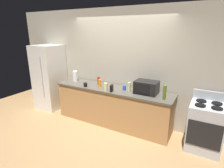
% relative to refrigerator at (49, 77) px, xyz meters
% --- Properties ---
extents(ground_plane, '(8.00, 8.00, 0.00)m').
position_rel_refrigerator_xyz_m(ground_plane, '(2.05, -0.40, -0.90)').
color(ground_plane, '#A87F51').
extents(back_wall, '(6.40, 0.10, 2.70)m').
position_rel_refrigerator_xyz_m(back_wall, '(2.05, 0.41, 0.45)').
color(back_wall, '#B2A893').
rests_on(back_wall, ground_plane).
extents(counter_run, '(2.84, 0.64, 0.90)m').
position_rel_refrigerator_xyz_m(counter_run, '(2.05, 0.00, -0.45)').
color(counter_run, '#B27F4C').
rests_on(counter_run, ground_plane).
extents(refrigerator, '(0.72, 0.73, 1.80)m').
position_rel_refrigerator_xyz_m(refrigerator, '(0.00, 0.00, 0.00)').
color(refrigerator, white).
rests_on(refrigerator, ground_plane).
extents(stove_range, '(0.60, 0.61, 1.08)m').
position_rel_refrigerator_xyz_m(stove_range, '(4.05, 0.00, -0.44)').
color(stove_range, '#B7BABF').
rests_on(stove_range, ground_plane).
extents(microwave, '(0.48, 0.35, 0.27)m').
position_rel_refrigerator_xyz_m(microwave, '(2.86, 0.05, 0.13)').
color(microwave, black).
rests_on(microwave, counter_run).
extents(paper_towel_roll, '(0.12, 0.12, 0.27)m').
position_rel_refrigerator_xyz_m(paper_towel_roll, '(0.92, 0.05, 0.13)').
color(paper_towel_roll, white).
rests_on(paper_towel_roll, counter_run).
extents(cordless_phone, '(0.07, 0.12, 0.15)m').
position_rel_refrigerator_xyz_m(cordless_phone, '(2.16, -0.22, 0.07)').
color(cordless_phone, black).
rests_on(cordless_phone, counter_run).
extents(bottle_dish_soap, '(0.07, 0.07, 0.18)m').
position_rel_refrigerator_xyz_m(bottle_dish_soap, '(1.74, -0.04, 0.09)').
color(bottle_dish_soap, orange).
rests_on(bottle_dish_soap, counter_run).
extents(bottle_hand_soap, '(0.08, 0.08, 0.18)m').
position_rel_refrigerator_xyz_m(bottle_hand_soap, '(2.03, -0.24, 0.09)').
color(bottle_hand_soap, beige).
rests_on(bottle_hand_soap, counter_run).
extents(bottle_olive_oil, '(0.06, 0.06, 0.28)m').
position_rel_refrigerator_xyz_m(bottle_olive_oil, '(3.28, -0.11, 0.14)').
color(bottle_olive_oil, '#4C6B19').
rests_on(bottle_olive_oil, counter_run).
extents(bottle_hot_sauce, '(0.06, 0.06, 0.19)m').
position_rel_refrigerator_xyz_m(bottle_hot_sauce, '(1.61, 0.11, 0.09)').
color(bottle_hot_sauce, red).
rests_on(bottle_hot_sauce, counter_run).
extents(bottle_vinegar, '(0.06, 0.06, 0.21)m').
position_rel_refrigerator_xyz_m(bottle_vinegar, '(2.49, -0.02, 0.10)').
color(bottle_vinegar, beige).
rests_on(bottle_vinegar, counter_run).
extents(mug_black, '(0.09, 0.09, 0.09)m').
position_rel_refrigerator_xyz_m(mug_black, '(1.44, -0.21, 0.05)').
color(mug_black, black).
rests_on(mug_black, counter_run).
extents(mug_blue, '(0.08, 0.08, 0.10)m').
position_rel_refrigerator_xyz_m(mug_blue, '(2.35, 0.02, 0.05)').
color(mug_blue, '#2D4CB2').
rests_on(mug_blue, counter_run).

